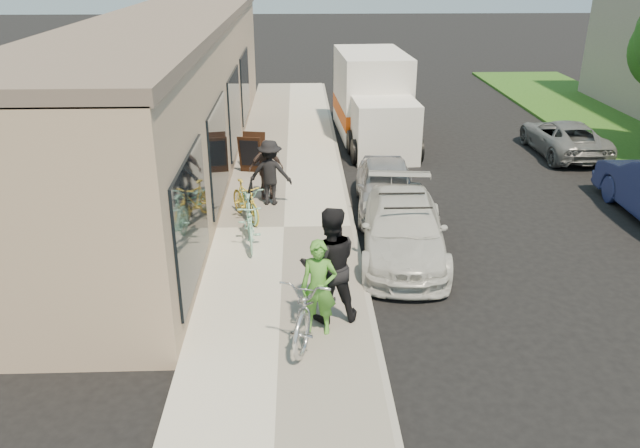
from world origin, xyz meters
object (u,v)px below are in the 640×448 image
object	(u,v)px
bystander_a	(270,173)
man_standing	(329,265)
woman_rider	(319,288)
sedan_white	(403,228)
sedan_silver	(387,187)
moving_truck	(373,102)
sandwich_board	(252,153)
cruiser_bike_c	(246,201)
cruiser_bike_b	(248,201)
far_car_gray	(564,137)
bike_rack	(251,199)
tandem_bike	(315,299)
cruiser_bike_a	(249,222)
bystander_b	(266,169)

from	to	relation	value
bystander_a	man_standing	bearing A→B (deg)	110.35
woman_rider	sedan_white	bearing A→B (deg)	67.93
sedan_silver	moving_truck	bearing A→B (deg)	90.52
sandwich_board	man_standing	xyz separation A→B (m)	(1.78, -7.78, 0.45)
sedan_silver	man_standing	xyz separation A→B (m)	(-1.63, -5.09, 0.53)
man_standing	bystander_a	size ratio (longest dim) A/B	1.25
sedan_silver	woman_rider	bearing A→B (deg)	-104.34
sedan_white	cruiser_bike_c	size ratio (longest dim) A/B	2.90
cruiser_bike_b	sedan_white	bearing A→B (deg)	-48.00
far_car_gray	woman_rider	world-z (taller)	woman_rider
bike_rack	moving_truck	bearing A→B (deg)	63.87
bike_rack	woman_rider	size ratio (longest dim) A/B	0.54
far_car_gray	tandem_bike	distance (m)	12.79
man_standing	tandem_bike	bearing A→B (deg)	50.41
sandwich_board	tandem_bike	size ratio (longest dim) A/B	0.47
far_car_gray	sedan_silver	bearing A→B (deg)	36.19
sedan_silver	cruiser_bike_c	distance (m)	3.42
tandem_bike	man_standing	size ratio (longest dim) A/B	1.12
man_standing	bystander_a	world-z (taller)	man_standing
bike_rack	tandem_bike	world-z (taller)	tandem_bike
tandem_bike	sedan_silver	bearing A→B (deg)	87.30
far_car_gray	woman_rider	distance (m)	12.76
bike_rack	sedan_silver	xyz separation A→B (m)	(3.20, 0.85, -0.05)
sedan_white	man_standing	world-z (taller)	man_standing
sedan_white	bystander_a	distance (m)	3.86
far_car_gray	tandem_bike	world-z (taller)	tandem_bike
sedan_silver	cruiser_bike_c	bearing A→B (deg)	-162.83
cruiser_bike_a	cruiser_bike_b	size ratio (longest dim) A/B	1.10
bike_rack	moving_truck	distance (m)	8.19
cruiser_bike_a	far_car_gray	bearing A→B (deg)	28.87
man_standing	far_car_gray	bearing A→B (deg)	-136.58
bike_rack	cruiser_bike_b	bearing A→B (deg)	113.66
cruiser_bike_c	moving_truck	bearing A→B (deg)	35.69
cruiser_bike_b	bystander_b	bearing A→B (deg)	53.90
moving_truck	cruiser_bike_b	world-z (taller)	moving_truck
bike_rack	sandwich_board	size ratio (longest dim) A/B	0.81
sandwich_board	sedan_silver	world-z (taller)	sedan_silver
tandem_bike	cruiser_bike_c	bearing A→B (deg)	123.41
man_standing	bystander_a	xyz separation A→B (m)	(-1.16, 5.27, -0.20)
bystander_a	bystander_b	bearing A→B (deg)	-66.17
cruiser_bike_a	bystander_b	distance (m)	2.76
moving_truck	far_car_gray	xyz separation A→B (m)	(5.74, -1.98, -0.71)
bystander_b	far_car_gray	bearing A→B (deg)	7.02
woman_rider	cruiser_bike_c	world-z (taller)	woman_rider
tandem_bike	cruiser_bike_c	size ratio (longest dim) A/B	1.50
tandem_bike	man_standing	xyz separation A→B (m)	(0.24, 0.38, 0.41)
bystander_b	tandem_bike	bearing A→B (deg)	-96.56
sedan_silver	moving_truck	world-z (taller)	moving_truck
woman_rider	moving_truck	bearing A→B (deg)	88.61
tandem_bike	bystander_b	bearing A→B (deg)	115.88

